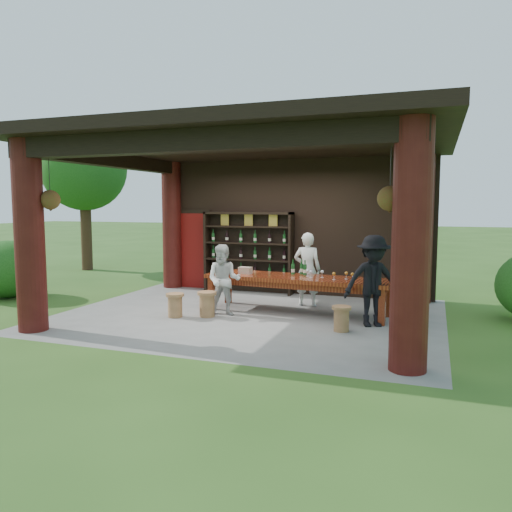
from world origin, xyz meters
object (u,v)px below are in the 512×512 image
(stool_far_left, at_px, (175,305))
(guest_man, at_px, (373,281))
(wine_shelf, at_px, (248,252))
(host, at_px, (307,269))
(guest_woman, at_px, (224,280))
(stool_near_left, at_px, (207,303))
(stool_near_right, at_px, (341,318))
(tasting_table, at_px, (297,282))
(napkin_basket, at_px, (245,270))

(stool_far_left, xyz_separation_m, guest_man, (3.73, 0.56, 0.58))
(wine_shelf, height_order, guest_man, wine_shelf)
(host, relative_size, guest_woman, 1.13)
(stool_near_left, distance_m, stool_far_left, 0.63)
(stool_near_right, relative_size, stool_far_left, 0.94)
(tasting_table, height_order, stool_near_left, tasting_table)
(wine_shelf, xyz_separation_m, stool_far_left, (-0.36, -3.09, -0.77))
(wine_shelf, height_order, host, wine_shelf)
(stool_far_left, relative_size, guest_woman, 0.33)
(stool_near_right, distance_m, guest_woman, 2.52)
(stool_near_right, xyz_separation_m, host, (-1.10, 1.96, 0.57))
(stool_near_left, bearing_deg, napkin_basket, 65.55)
(stool_near_right, bearing_deg, wine_shelf, 133.24)
(tasting_table, relative_size, stool_near_left, 7.73)
(guest_woman, relative_size, guest_man, 0.85)
(guest_man, bearing_deg, stool_near_right, -153.00)
(tasting_table, bearing_deg, stool_near_left, -149.21)
(guest_man, relative_size, napkin_basket, 6.38)
(stool_near_left, relative_size, guest_woman, 0.35)
(stool_near_right, bearing_deg, stool_far_left, -179.97)
(wine_shelf, height_order, stool_far_left, wine_shelf)
(stool_far_left, distance_m, guest_woman, 1.07)
(guest_woman, xyz_separation_m, guest_man, (2.89, 0.09, 0.12))
(stool_near_left, relative_size, host, 0.31)
(stool_far_left, height_order, guest_woman, guest_woman)
(stool_near_right, xyz_separation_m, napkin_basket, (-2.25, 1.20, 0.59))
(stool_near_right, distance_m, guest_man, 0.94)
(tasting_table, bearing_deg, wine_shelf, 133.09)
(wine_shelf, relative_size, tasting_table, 0.60)
(guest_woman, bearing_deg, wine_shelf, 88.70)
(stool_near_right, xyz_separation_m, guest_man, (0.47, 0.56, 0.59))
(tasting_table, bearing_deg, host, 89.00)
(guest_woman, bearing_deg, napkin_basket, 64.89)
(stool_near_right, height_order, stool_far_left, stool_far_left)
(wine_shelf, relative_size, guest_man, 1.39)
(stool_far_left, bearing_deg, guest_woman, 29.37)
(tasting_table, xyz_separation_m, stool_near_left, (-1.57, -0.94, -0.37))
(napkin_basket, bearing_deg, guest_woman, -103.45)
(stool_far_left, height_order, host, host)
(stool_near_left, bearing_deg, stool_near_right, -5.09)
(stool_near_left, relative_size, guest_man, 0.30)
(tasting_table, distance_m, host, 0.80)
(stool_near_left, distance_m, guest_woman, 0.57)
(stool_far_left, bearing_deg, wine_shelf, 83.36)
(guest_woman, bearing_deg, stool_near_left, -150.39)
(host, height_order, napkin_basket, host)
(napkin_basket, bearing_deg, guest_man, -13.32)
(tasting_table, relative_size, host, 2.39)
(wine_shelf, bearing_deg, stool_near_left, -85.66)
(stool_near_right, height_order, host, host)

